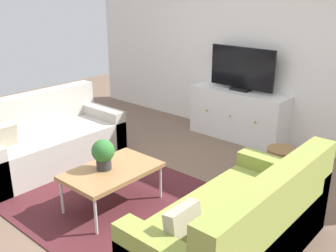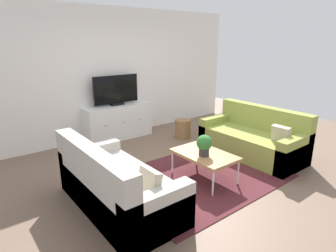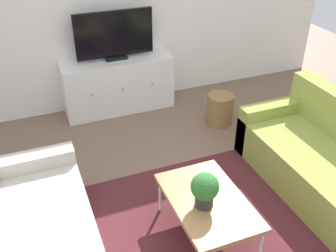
{
  "view_description": "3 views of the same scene",
  "coord_description": "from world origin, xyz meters",
  "px_view_note": "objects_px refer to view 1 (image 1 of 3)",
  "views": [
    {
      "loc": [
        2.75,
        -2.5,
        2.14
      ],
      "look_at": [
        0.0,
        0.63,
        0.64
      ],
      "focal_mm": 41.57,
      "sensor_mm": 36.0,
      "label": 1
    },
    {
      "loc": [
        -2.85,
        -2.98,
        2.03
      ],
      "look_at": [
        0.0,
        0.63,
        0.64
      ],
      "focal_mm": 30.39,
      "sensor_mm": 36.0,
      "label": 2
    },
    {
      "loc": [
        -1.19,
        -2.34,
        2.63
      ],
      "look_at": [
        0.0,
        0.63,
        0.64
      ],
      "focal_mm": 41.39,
      "sensor_mm": 36.0,
      "label": 3
    }
  ],
  "objects_px": {
    "couch_left_side": "(45,142)",
    "tv_console": "(238,115)",
    "potted_plant": "(103,153)",
    "coffee_table": "(112,172)",
    "flat_screen_tv": "(242,69)",
    "couch_right_side": "(242,230)",
    "wicker_basket": "(281,165)"
  },
  "relations": [
    {
      "from": "couch_left_side",
      "to": "tv_console",
      "type": "xyz_separation_m",
      "value": [
        1.37,
        2.37,
        0.07
      ]
    },
    {
      "from": "potted_plant",
      "to": "coffee_table",
      "type": "bearing_deg",
      "value": 37.86
    },
    {
      "from": "couch_left_side",
      "to": "potted_plant",
      "type": "height_order",
      "value": "couch_left_side"
    },
    {
      "from": "potted_plant",
      "to": "flat_screen_tv",
      "type": "relative_size",
      "value": 0.31
    },
    {
      "from": "couch_left_side",
      "to": "couch_right_side",
      "type": "distance_m",
      "value": 2.88
    },
    {
      "from": "couch_left_side",
      "to": "wicker_basket",
      "type": "distance_m",
      "value": 2.91
    },
    {
      "from": "flat_screen_tv",
      "to": "coffee_table",
      "type": "bearing_deg",
      "value": -88.32
    },
    {
      "from": "flat_screen_tv",
      "to": "wicker_basket",
      "type": "bearing_deg",
      "value": -38.05
    },
    {
      "from": "flat_screen_tv",
      "to": "wicker_basket",
      "type": "height_order",
      "value": "flat_screen_tv"
    },
    {
      "from": "potted_plant",
      "to": "tv_console",
      "type": "distance_m",
      "value": 2.56
    },
    {
      "from": "coffee_table",
      "to": "potted_plant",
      "type": "distance_m",
      "value": 0.22
    },
    {
      "from": "couch_left_side",
      "to": "tv_console",
      "type": "relative_size",
      "value": 1.27
    },
    {
      "from": "tv_console",
      "to": "flat_screen_tv",
      "type": "height_order",
      "value": "flat_screen_tv"
    },
    {
      "from": "flat_screen_tv",
      "to": "wicker_basket",
      "type": "distance_m",
      "value": 1.63
    },
    {
      "from": "couch_left_side",
      "to": "flat_screen_tv",
      "type": "xyz_separation_m",
      "value": [
        1.37,
        2.39,
        0.75
      ]
    },
    {
      "from": "couch_right_side",
      "to": "flat_screen_tv",
      "type": "bearing_deg",
      "value": 122.11
    },
    {
      "from": "couch_left_side",
      "to": "potted_plant",
      "type": "xyz_separation_m",
      "value": [
        1.39,
        -0.18,
        0.3
      ]
    },
    {
      "from": "couch_right_side",
      "to": "coffee_table",
      "type": "xyz_separation_m",
      "value": [
        -1.43,
        -0.13,
        0.1
      ]
    },
    {
      "from": "flat_screen_tv",
      "to": "potted_plant",
      "type": "bearing_deg",
      "value": -89.7
    },
    {
      "from": "couch_right_side",
      "to": "coffee_table",
      "type": "bearing_deg",
      "value": -174.77
    },
    {
      "from": "couch_right_side",
      "to": "potted_plant",
      "type": "bearing_deg",
      "value": -173.18
    },
    {
      "from": "potted_plant",
      "to": "wicker_basket",
      "type": "distance_m",
      "value": 2.07
    },
    {
      "from": "couch_right_side",
      "to": "wicker_basket",
      "type": "distance_m",
      "value": 1.59
    },
    {
      "from": "potted_plant",
      "to": "wicker_basket",
      "type": "relative_size",
      "value": 0.78
    },
    {
      "from": "coffee_table",
      "to": "flat_screen_tv",
      "type": "bearing_deg",
      "value": 91.68
    },
    {
      "from": "potted_plant",
      "to": "wicker_basket",
      "type": "bearing_deg",
      "value": 57.53
    },
    {
      "from": "potted_plant",
      "to": "flat_screen_tv",
      "type": "xyz_separation_m",
      "value": [
        -0.01,
        2.57,
        0.44
      ]
    },
    {
      "from": "coffee_table",
      "to": "tv_console",
      "type": "relative_size",
      "value": 0.65
    },
    {
      "from": "tv_console",
      "to": "wicker_basket",
      "type": "bearing_deg",
      "value": -37.4
    },
    {
      "from": "couch_right_side",
      "to": "coffee_table",
      "type": "height_order",
      "value": "couch_right_side"
    },
    {
      "from": "couch_right_side",
      "to": "potted_plant",
      "type": "relative_size",
      "value": 5.9
    },
    {
      "from": "potted_plant",
      "to": "flat_screen_tv",
      "type": "height_order",
      "value": "flat_screen_tv"
    }
  ]
}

